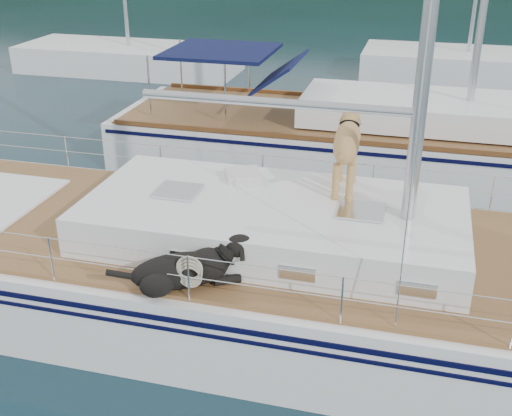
# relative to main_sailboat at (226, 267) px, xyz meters

# --- Properties ---
(ground) EXTENTS (120.00, 120.00, 0.00)m
(ground) POSITION_rel_main_sailboat_xyz_m (-0.10, 0.00, -0.68)
(ground) COLOR black
(ground) RESTS_ON ground
(main_sailboat) EXTENTS (12.00, 4.03, 14.01)m
(main_sailboat) POSITION_rel_main_sailboat_xyz_m (0.00, 0.00, 0.00)
(main_sailboat) COLOR white
(main_sailboat) RESTS_ON ground
(neighbor_sailboat) EXTENTS (11.00, 3.50, 13.30)m
(neighbor_sailboat) POSITION_rel_main_sailboat_xyz_m (1.22, 6.41, -0.06)
(neighbor_sailboat) COLOR white
(neighbor_sailboat) RESTS_ON ground
(bg_boat_west) EXTENTS (8.00, 3.00, 11.65)m
(bg_boat_west) POSITION_rel_main_sailboat_xyz_m (-8.10, 14.00, -0.24)
(bg_boat_west) COLOR white
(bg_boat_west) RESTS_ON ground
(bg_boat_center) EXTENTS (7.20, 3.00, 11.65)m
(bg_boat_center) POSITION_rel_main_sailboat_xyz_m (3.90, 16.00, -0.23)
(bg_boat_center) COLOR white
(bg_boat_center) RESTS_ON ground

